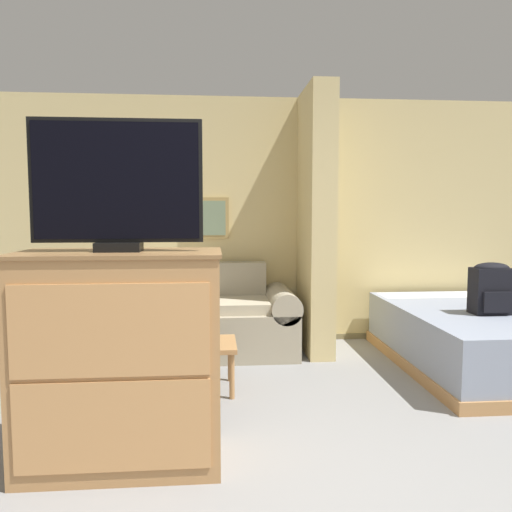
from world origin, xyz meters
TOP-DOWN VIEW (x-y plane):
  - wall_back at (-0.00, 3.51)m, footprint 7.19×0.16m
  - wall_partition_pillar at (0.43, 3.04)m, footprint 0.24×0.83m
  - couch at (-0.66, 3.02)m, footprint 1.79×0.84m
  - coffee_table at (-0.75, 1.98)m, footprint 0.67×0.48m
  - side_table at (-1.74, 3.04)m, footprint 0.46×0.46m
  - table_lamp at (-1.74, 3.04)m, footprint 0.32×0.32m
  - tv_dresser at (-1.09, 0.87)m, footprint 1.10×0.56m
  - tv at (-1.09, 0.87)m, footprint 0.91×0.16m
  - bed at (1.79, 2.37)m, footprint 1.41×2.09m
  - backpack at (1.78, 2.17)m, footprint 0.32×0.21m

SIDE VIEW (x-z plane):
  - bed at x=1.79m, z-range 0.00..0.53m
  - couch at x=-0.66m, z-range -0.11..0.77m
  - coffee_table at x=-0.75m, z-range 0.14..0.53m
  - side_table at x=-1.74m, z-range 0.19..0.74m
  - tv_dresser at x=-1.09m, z-range 0.00..1.19m
  - backpack at x=1.78m, z-range 0.54..0.98m
  - table_lamp at x=-1.74m, z-range 0.62..1.02m
  - wall_back at x=0.00m, z-range -0.01..2.59m
  - wall_partition_pillar at x=0.43m, z-range 0.00..2.60m
  - tv at x=-1.09m, z-range 1.19..1.89m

